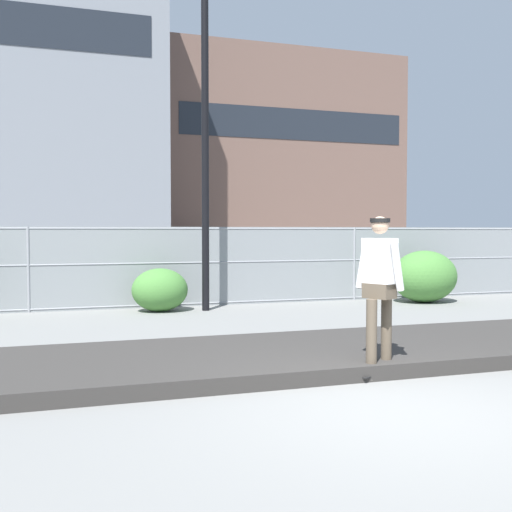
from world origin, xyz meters
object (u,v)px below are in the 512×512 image
at_px(skateboard, 379,372).
at_px(shrub_right, 424,276).
at_px(street_lamp, 205,98).
at_px(shrub_center, 160,290).
at_px(skater, 379,283).

bearing_deg(skateboard, shrub_right, 52.70).
distance_m(street_lamp, shrub_right, 6.78).
height_order(street_lamp, shrub_center, street_lamp).
height_order(skater, street_lamp, street_lamp).
xyz_separation_m(street_lamp, shrub_right, (5.46, -0.16, -4.01)).
bearing_deg(skater, shrub_right, 52.70).
bearing_deg(street_lamp, skateboard, -84.51).
distance_m(skateboard, skater, 1.08).
distance_m(skateboard, shrub_center, 6.86).
distance_m(skater, shrub_center, 6.88).
bearing_deg(street_lamp, shrub_center, 171.55).
relative_size(skateboard, shrub_center, 0.66).
height_order(skateboard, shrub_right, shrub_right).
distance_m(skater, street_lamp, 7.42).
bearing_deg(skateboard, shrub_center, 103.62).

